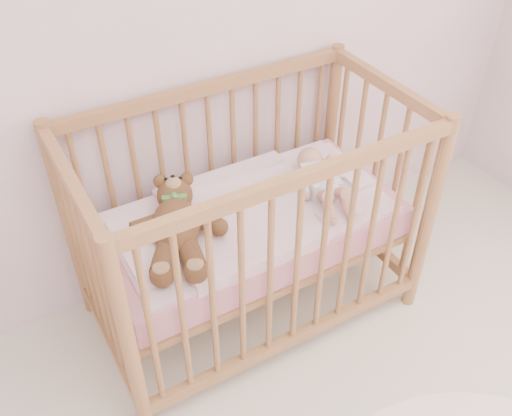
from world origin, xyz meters
TOP-DOWN VIEW (x-y plane):
  - crib at (0.23, 1.60)m, footprint 1.36×0.76m
  - mattress at (0.23, 1.60)m, footprint 1.22×0.62m
  - blanket at (0.23, 1.60)m, footprint 1.10×0.58m
  - baby at (0.57, 1.58)m, footprint 0.35×0.53m
  - teddy_bear at (-0.09, 1.58)m, footprint 0.58×0.68m

SIDE VIEW (x-z plane):
  - mattress at x=0.23m, z-range 0.42..0.55m
  - crib at x=0.23m, z-range 0.00..1.00m
  - blanket at x=0.23m, z-range 0.53..0.59m
  - baby at x=0.57m, z-range 0.58..0.69m
  - teddy_bear at x=-0.09m, z-range 0.57..0.72m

